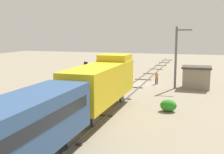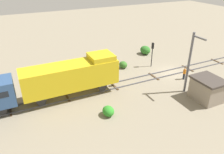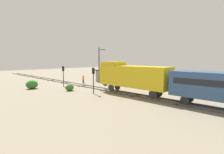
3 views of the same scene
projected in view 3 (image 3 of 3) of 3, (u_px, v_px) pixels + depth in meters
ground_plane at (74, 84)px, 35.67m from camera, size 113.38×113.38×0.00m
railway_track at (74, 84)px, 35.66m from camera, size 2.40×75.59×0.16m
locomotive at (132, 76)px, 25.01m from camera, size 2.90×11.60×4.60m
traffic_signal_near at (63, 72)px, 32.14m from camera, size 0.32×0.34×3.82m
traffic_signal_mid at (93, 76)px, 25.76m from camera, size 0.32×0.34×3.87m
worker_near_track at (83, 78)px, 37.37m from camera, size 0.38×0.38×1.70m
catenary_mast at (99, 64)px, 37.39m from camera, size 1.94×0.28×7.57m
relay_hut at (105, 75)px, 40.04m from camera, size 3.50×2.90×2.74m
bush_near at (32, 84)px, 30.31m from camera, size 2.03×1.66×1.47m
bush_mid at (141, 86)px, 30.52m from camera, size 1.44×1.18×1.05m
bush_far at (70, 87)px, 28.42m from camera, size 1.44×1.18×1.05m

